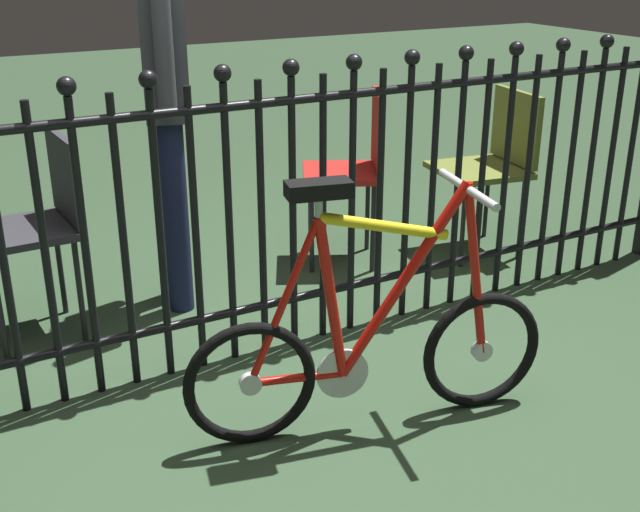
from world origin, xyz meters
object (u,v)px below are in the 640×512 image
bicycle (370,343)px  chair_olive (494,156)px  person_visitor (166,77)px  chair_red (357,160)px  chair_charcoal (41,215)px

bicycle → chair_olive: (1.44, 1.10, 0.20)m
person_visitor → chair_olive: bearing=-5.4°
chair_red → person_visitor: bearing=-177.4°
chair_charcoal → person_visitor: (0.57, 0.03, 0.50)m
chair_charcoal → chair_olive: size_ratio=1.00×
chair_charcoal → chair_red: chair_red is taller
chair_red → person_visitor: 1.08m
bicycle → person_visitor: bearing=100.3°
chair_charcoal → chair_olive: same height
bicycle → chair_charcoal: bearing=123.0°
chair_olive → chair_red: (-0.71, 0.20, 0.02)m
chair_red → person_visitor: person_visitor is taller
bicycle → person_visitor: (-0.23, 1.26, 0.71)m
bicycle → chair_olive: bicycle is taller
bicycle → person_visitor: person_visitor is taller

